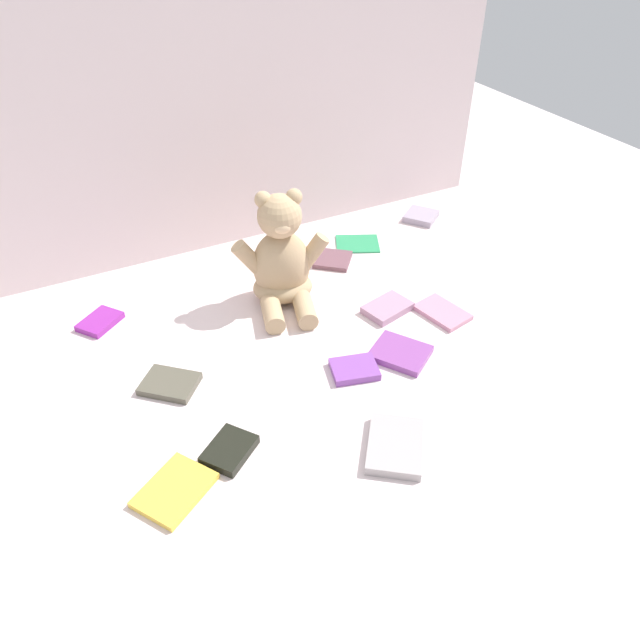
{
  "coord_description": "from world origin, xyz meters",
  "views": [
    {
      "loc": [
        -0.44,
        -0.97,
        0.85
      ],
      "look_at": [
        0.01,
        -0.1,
        0.1
      ],
      "focal_mm": 33.56,
      "sensor_mm": 36.0,
      "label": 1
    }
  ],
  "objects_px": {
    "book_case_8": "(387,308)",
    "book_case_11": "(442,312)",
    "book_case_1": "(400,353)",
    "teddy_bear": "(282,262)",
    "book_case_9": "(333,260)",
    "book_case_4": "(395,446)",
    "book_case_0": "(175,490)",
    "book_case_5": "(229,450)",
    "book_case_3": "(421,216)",
    "book_case_7": "(354,369)",
    "book_case_10": "(358,243)",
    "book_case_2": "(170,384)",
    "book_case_6": "(100,322)"
  },
  "relations": [
    {
      "from": "book_case_2",
      "to": "book_case_8",
      "type": "xyz_separation_m",
      "value": [
        0.53,
        0.02,
        0.0
      ]
    },
    {
      "from": "book_case_8",
      "to": "book_case_11",
      "type": "relative_size",
      "value": 0.91
    },
    {
      "from": "book_case_7",
      "to": "book_case_11",
      "type": "xyz_separation_m",
      "value": [
        0.29,
        0.08,
        -0.0
      ]
    },
    {
      "from": "book_case_1",
      "to": "book_case_11",
      "type": "xyz_separation_m",
      "value": [
        0.17,
        0.08,
        -0.0
      ]
    },
    {
      "from": "teddy_bear",
      "to": "book_case_3",
      "type": "xyz_separation_m",
      "value": [
        0.53,
        0.19,
        -0.09
      ]
    },
    {
      "from": "teddy_bear",
      "to": "book_case_0",
      "type": "xyz_separation_m",
      "value": [
        -0.4,
        -0.43,
        -0.1
      ]
    },
    {
      "from": "teddy_bear",
      "to": "book_case_10",
      "type": "xyz_separation_m",
      "value": [
        0.29,
        0.14,
        -0.1
      ]
    },
    {
      "from": "book_case_3",
      "to": "teddy_bear",
      "type": "bearing_deg",
      "value": -107.7
    },
    {
      "from": "teddy_bear",
      "to": "book_case_5",
      "type": "xyz_separation_m",
      "value": [
        -0.29,
        -0.4,
        -0.1
      ]
    },
    {
      "from": "book_case_9",
      "to": "book_case_11",
      "type": "distance_m",
      "value": 0.35
    },
    {
      "from": "book_case_0",
      "to": "teddy_bear",
      "type": "bearing_deg",
      "value": -75.64
    },
    {
      "from": "teddy_bear",
      "to": "book_case_2",
      "type": "height_order",
      "value": "teddy_bear"
    },
    {
      "from": "book_case_1",
      "to": "book_case_9",
      "type": "distance_m",
      "value": 0.41
    },
    {
      "from": "book_case_9",
      "to": "teddy_bear",
      "type": "bearing_deg",
      "value": 156.26
    },
    {
      "from": "book_case_11",
      "to": "book_case_2",
      "type": "bearing_deg",
      "value": -16.7
    },
    {
      "from": "book_case_0",
      "to": "book_case_5",
      "type": "height_order",
      "value": "book_case_5"
    },
    {
      "from": "book_case_8",
      "to": "book_case_9",
      "type": "bearing_deg",
      "value": -11.45
    },
    {
      "from": "book_case_2",
      "to": "book_case_4",
      "type": "distance_m",
      "value": 0.47
    },
    {
      "from": "teddy_bear",
      "to": "book_case_9",
      "type": "relative_size",
      "value": 3.05
    },
    {
      "from": "book_case_3",
      "to": "book_case_7",
      "type": "bearing_deg",
      "value": -82.76
    },
    {
      "from": "book_case_7",
      "to": "book_case_10",
      "type": "height_order",
      "value": "book_case_7"
    },
    {
      "from": "book_case_8",
      "to": "book_case_3",
      "type": "bearing_deg",
      "value": -58.27
    },
    {
      "from": "book_case_6",
      "to": "book_case_10",
      "type": "xyz_separation_m",
      "value": [
        0.71,
        0.04,
        -0.0
      ]
    },
    {
      "from": "teddy_bear",
      "to": "book_case_6",
      "type": "distance_m",
      "value": 0.44
    },
    {
      "from": "book_case_3",
      "to": "book_case_4",
      "type": "xyz_separation_m",
      "value": [
        -0.55,
        -0.71,
        0.0
      ]
    },
    {
      "from": "book_case_2",
      "to": "book_case_5",
      "type": "relative_size",
      "value": 1.17
    },
    {
      "from": "book_case_2",
      "to": "book_case_8",
      "type": "height_order",
      "value": "book_case_8"
    },
    {
      "from": "book_case_9",
      "to": "book_case_11",
      "type": "xyz_separation_m",
      "value": [
        0.12,
        -0.32,
        -0.0
      ]
    },
    {
      "from": "book_case_4",
      "to": "book_case_8",
      "type": "height_order",
      "value": "same"
    },
    {
      "from": "book_case_9",
      "to": "book_case_8",
      "type": "bearing_deg",
      "value": -137.86
    },
    {
      "from": "book_case_2",
      "to": "teddy_bear",
      "type": "bearing_deg",
      "value": 159.32
    },
    {
      "from": "teddy_bear",
      "to": "book_case_1",
      "type": "height_order",
      "value": "teddy_bear"
    },
    {
      "from": "book_case_6",
      "to": "book_case_11",
      "type": "height_order",
      "value": "book_case_6"
    },
    {
      "from": "book_case_5",
      "to": "book_case_8",
      "type": "height_order",
      "value": "same"
    },
    {
      "from": "book_case_4",
      "to": "book_case_8",
      "type": "bearing_deg",
      "value": 96.01
    },
    {
      "from": "teddy_bear",
      "to": "book_case_5",
      "type": "distance_m",
      "value": 0.5
    },
    {
      "from": "book_case_3",
      "to": "book_case_7",
      "type": "xyz_separation_m",
      "value": [
        -0.51,
        -0.5,
        -0.0
      ]
    },
    {
      "from": "book_case_4",
      "to": "book_case_5",
      "type": "height_order",
      "value": "same"
    },
    {
      "from": "book_case_5",
      "to": "book_case_8",
      "type": "relative_size",
      "value": 0.85
    },
    {
      "from": "book_case_2",
      "to": "book_case_8",
      "type": "relative_size",
      "value": 0.99
    },
    {
      "from": "book_case_1",
      "to": "book_case_7",
      "type": "height_order",
      "value": "same"
    },
    {
      "from": "book_case_1",
      "to": "teddy_bear",
      "type": "bearing_deg",
      "value": -100.22
    },
    {
      "from": "book_case_6",
      "to": "book_case_1",
      "type": "bearing_deg",
      "value": 15.85
    },
    {
      "from": "book_case_8",
      "to": "book_case_11",
      "type": "xyz_separation_m",
      "value": [
        0.11,
        -0.07,
        -0.0
      ]
    },
    {
      "from": "book_case_7",
      "to": "book_case_8",
      "type": "height_order",
      "value": "book_case_8"
    },
    {
      "from": "book_case_0",
      "to": "book_case_2",
      "type": "xyz_separation_m",
      "value": [
        0.06,
        0.26,
        0.0
      ]
    },
    {
      "from": "book_case_7",
      "to": "book_case_10",
      "type": "distance_m",
      "value": 0.53
    },
    {
      "from": "book_case_3",
      "to": "book_case_9",
      "type": "bearing_deg",
      "value": -112.1
    },
    {
      "from": "book_case_0",
      "to": "book_case_4",
      "type": "bearing_deg",
      "value": -136.39
    },
    {
      "from": "book_case_0",
      "to": "book_case_9",
      "type": "distance_m",
      "value": 0.79
    }
  ]
}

